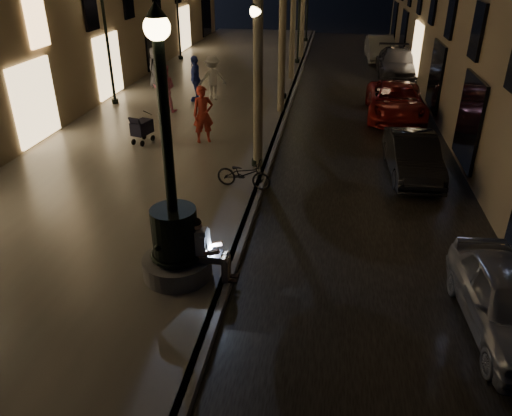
% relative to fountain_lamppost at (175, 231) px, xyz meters
% --- Properties ---
extents(ground, '(120.00, 120.00, 0.00)m').
position_rel_fountain_lamppost_xyz_m(ground, '(1.00, 13.00, -1.21)').
color(ground, black).
rests_on(ground, ground).
extents(cobble_lane, '(6.00, 45.00, 0.02)m').
position_rel_fountain_lamppost_xyz_m(cobble_lane, '(4.00, 13.00, -1.20)').
color(cobble_lane, black).
rests_on(cobble_lane, ground).
extents(promenade, '(8.00, 45.00, 0.20)m').
position_rel_fountain_lamppost_xyz_m(promenade, '(-3.00, 13.00, -1.11)').
color(promenade, '#66615A').
rests_on(promenade, ground).
extents(curb_strip, '(0.25, 45.00, 0.20)m').
position_rel_fountain_lamppost_xyz_m(curb_strip, '(1.00, 13.00, -1.11)').
color(curb_strip, '#59595B').
rests_on(curb_strip, ground).
extents(fountain_lamppost, '(1.40, 1.40, 5.21)m').
position_rel_fountain_lamppost_xyz_m(fountain_lamppost, '(0.00, 0.00, 0.00)').
color(fountain_lamppost, '#59595B').
rests_on(fountain_lamppost, promenade).
extents(seated_man_laptop, '(0.97, 0.33, 1.34)m').
position_rel_fountain_lamppost_xyz_m(seated_man_laptop, '(0.61, 0.00, -0.30)').
color(seated_man_laptop, tan).
rests_on(seated_man_laptop, promenade).
extents(lamp_curb_a, '(0.36, 0.36, 4.81)m').
position_rel_fountain_lamppost_xyz_m(lamp_curb_a, '(0.70, 6.00, 2.02)').
color(lamp_curb_a, black).
rests_on(lamp_curb_a, promenade).
extents(lamp_curb_b, '(0.36, 0.36, 4.81)m').
position_rel_fountain_lamppost_xyz_m(lamp_curb_b, '(0.70, 14.00, 2.02)').
color(lamp_curb_b, black).
rests_on(lamp_curb_b, promenade).
extents(lamp_curb_c, '(0.36, 0.36, 4.81)m').
position_rel_fountain_lamppost_xyz_m(lamp_curb_c, '(0.70, 22.00, 2.02)').
color(lamp_curb_c, black).
rests_on(lamp_curb_c, promenade).
extents(lamp_left_b, '(0.36, 0.36, 4.81)m').
position_rel_fountain_lamppost_xyz_m(lamp_left_b, '(-6.40, 12.00, 2.02)').
color(lamp_left_b, black).
rests_on(lamp_left_b, promenade).
extents(lamp_left_c, '(0.36, 0.36, 4.81)m').
position_rel_fountain_lamppost_xyz_m(lamp_left_c, '(-6.40, 22.00, 2.02)').
color(lamp_left_c, black).
rests_on(lamp_left_c, promenade).
extents(stroller, '(0.64, 1.08, 1.09)m').
position_rel_fountain_lamppost_xyz_m(stroller, '(-3.46, 7.41, -0.47)').
color(stroller, black).
rests_on(stroller, promenade).
extents(car_front, '(1.69, 3.72, 1.24)m').
position_rel_fountain_lamppost_xyz_m(car_front, '(6.20, -0.50, -0.59)').
color(car_front, '#93949A').
rests_on(car_front, ground).
extents(car_second, '(1.50, 3.85, 1.25)m').
position_rel_fountain_lamppost_xyz_m(car_second, '(5.38, 6.44, -0.59)').
color(car_second, black).
rests_on(car_second, ground).
extents(car_third, '(2.31, 4.86, 1.34)m').
position_rel_fountain_lamppost_xyz_m(car_third, '(5.43, 12.43, -0.54)').
color(car_third, maroon).
rests_on(car_third, ground).
extents(car_rear, '(2.04, 5.01, 1.45)m').
position_rel_fountain_lamppost_xyz_m(car_rear, '(6.20, 19.96, -0.48)').
color(car_rear, '#343339').
rests_on(car_rear, ground).
extents(car_fifth, '(1.71, 4.46, 1.45)m').
position_rel_fountain_lamppost_xyz_m(car_fifth, '(5.59, 24.48, -0.49)').
color(car_fifth, gray).
rests_on(car_fifth, ground).
extents(pedestrian_red, '(0.84, 0.73, 1.93)m').
position_rel_fountain_lamppost_xyz_m(pedestrian_red, '(-1.40, 7.85, -0.05)').
color(pedestrian_red, '#B03023').
rests_on(pedestrian_red, promenade).
extents(pedestrian_pink, '(0.97, 0.77, 1.90)m').
position_rel_fountain_lamppost_xyz_m(pedestrian_pink, '(-3.84, 11.17, -0.06)').
color(pedestrian_pink, '#C36782').
rests_on(pedestrian_pink, promenade).
extents(pedestrian_white, '(1.40, 1.16, 1.88)m').
position_rel_fountain_lamppost_xyz_m(pedestrian_white, '(-2.37, 13.32, -0.07)').
color(pedestrian_white, silver).
rests_on(pedestrian_white, promenade).
extents(pedestrian_blue, '(0.64, 1.19, 1.93)m').
position_rel_fountain_lamppost_xyz_m(pedestrian_blue, '(-3.05, 13.02, -0.04)').
color(pedestrian_blue, '#293B98').
rests_on(pedestrian_blue, promenade).
extents(pedestrian_dark, '(0.90, 1.08, 1.90)m').
position_rel_fountain_lamppost_xyz_m(pedestrian_dark, '(-5.52, 15.04, -0.06)').
color(pedestrian_dark, '#36363B').
rests_on(pedestrian_dark, promenade).
extents(bicycle, '(1.63, 0.80, 0.82)m').
position_rel_fountain_lamppost_xyz_m(bicycle, '(0.60, 4.36, -0.60)').
color(bicycle, black).
rests_on(bicycle, promenade).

